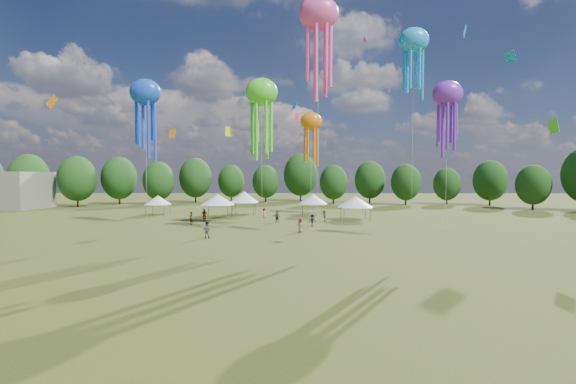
{
  "coord_description": "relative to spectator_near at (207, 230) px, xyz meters",
  "views": [
    {
      "loc": [
        3.28,
        -11.51,
        7.08
      ],
      "look_at": [
        2.82,
        15.0,
        6.0
      ],
      "focal_mm": 24.38,
      "sensor_mm": 36.0,
      "label": 1
    }
  ],
  "objects": [
    {
      "name": "spectator_near",
      "position": [
        0.0,
        0.0,
        0.0
      ],
      "size": [
        1.02,
        0.85,
        1.89
      ],
      "primitive_type": "imported",
      "rotation": [
        0.0,
        0.0,
        2.99
      ],
      "color": "gray",
      "rests_on": "ground"
    },
    {
      "name": "spectators_far",
      "position": [
        6.39,
        14.11,
        -0.07
      ],
      "size": [
        20.32,
        18.34,
        1.92
      ],
      "color": "gray",
      "rests_on": "ground"
    },
    {
      "name": "festival_tents",
      "position": [
        4.33,
        23.14,
        2.1
      ],
      "size": [
        39.61,
        12.47,
        4.37
      ],
      "color": "#47474C",
      "rests_on": "ground"
    },
    {
      "name": "show_kites",
      "position": [
        12.25,
        9.64,
        19.98
      ],
      "size": [
        44.97,
        24.55,
        30.91
      ],
      "color": "#52EB26",
      "rests_on": "ground"
    },
    {
      "name": "small_kites",
      "position": [
        5.52,
        9.54,
        29.13
      ],
      "size": [
        80.97,
        65.24,
        46.84
      ],
      "color": "#52EB26",
      "rests_on": "ground"
    },
    {
      "name": "treeline",
      "position": [
        2.86,
        30.04,
        5.6
      ],
      "size": [
        201.57,
        95.24,
        13.43
      ],
      "color": "#38281C",
      "rests_on": "ground"
    }
  ]
}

